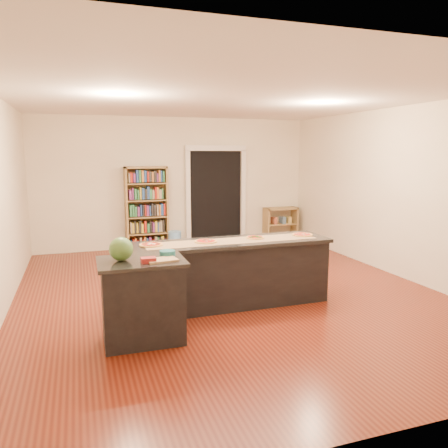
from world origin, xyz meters
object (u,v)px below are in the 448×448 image
object	(u,v)px
bookshelf	(147,209)
kitchen_island	(232,273)
watermelon	(121,249)
side_counter	(143,300)
waste_bin	(175,241)
low_shelf	(280,224)

from	to	relation	value
bookshelf	kitchen_island	bearing A→B (deg)	-81.56
kitchen_island	watermelon	world-z (taller)	watermelon
kitchen_island	side_counter	xyz separation A→B (m)	(-1.31, -0.79, 0.02)
kitchen_island	waste_bin	world-z (taller)	kitchen_island
bookshelf	watermelon	xyz separation A→B (m)	(-0.96, -4.55, 0.16)
watermelon	waste_bin	bearing A→B (deg)	70.87
side_counter	watermelon	distance (m)	0.62
watermelon	kitchen_island	bearing A→B (deg)	26.55
kitchen_island	bookshelf	size ratio (longest dim) A/B	1.52
low_shelf	waste_bin	bearing A→B (deg)	-175.50
waste_bin	low_shelf	bearing A→B (deg)	4.50
kitchen_island	low_shelf	bearing A→B (deg)	55.48
kitchen_island	side_counter	size ratio (longest dim) A/B	2.91
bookshelf	side_counter	bearing A→B (deg)	-99.33
kitchen_island	bookshelf	bearing A→B (deg)	98.07
kitchen_island	bookshelf	xyz separation A→B (m)	(-0.56, 3.79, 0.44)
side_counter	waste_bin	bearing A→B (deg)	74.16
side_counter	waste_bin	world-z (taller)	side_counter
side_counter	bookshelf	bearing A→B (deg)	81.41
bookshelf	low_shelf	world-z (taller)	bookshelf
low_shelf	watermelon	world-z (taller)	watermelon
side_counter	waste_bin	xyz separation A→B (m)	(1.30, 4.36, -0.26)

